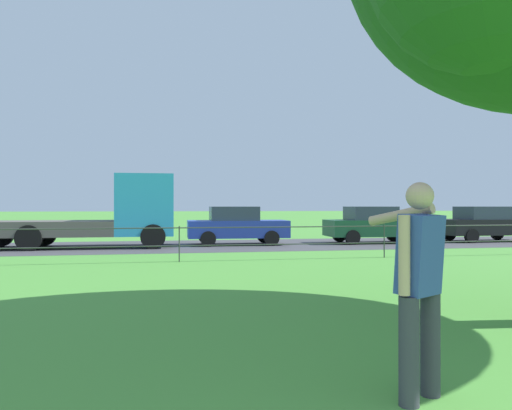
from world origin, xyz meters
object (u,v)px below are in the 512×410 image
(flatbed_truck_far_left, at_px, (105,215))
(car_black_far_right, at_px, (484,224))
(car_dark_green_right, at_px, (373,225))
(car_blue_left, at_px, (237,225))
(person_thrower, at_px, (418,282))

(flatbed_truck_far_left, relative_size, car_black_far_right, 1.82)
(car_dark_green_right, relative_size, car_black_far_right, 1.01)
(flatbed_truck_far_left, height_order, car_blue_left, flatbed_truck_far_left)
(car_dark_green_right, bearing_deg, car_black_far_right, 0.04)
(person_thrower, xyz_separation_m, car_black_far_right, (11.98, 15.75, -0.17))
(car_blue_left, relative_size, car_black_far_right, 1.00)
(person_thrower, distance_m, car_dark_green_right, 17.12)
(person_thrower, relative_size, car_black_far_right, 0.43)
(person_thrower, bearing_deg, flatbed_truck_far_left, 104.83)
(car_blue_left, xyz_separation_m, car_black_far_right, (11.06, -0.17, 0.00))
(person_thrower, bearing_deg, car_blue_left, 86.68)
(car_black_far_right, bearing_deg, car_blue_left, 179.11)
(flatbed_truck_far_left, xyz_separation_m, car_black_far_right, (16.11, 0.14, -0.44))
(car_dark_green_right, bearing_deg, car_blue_left, 178.26)
(car_blue_left, height_order, car_dark_green_right, same)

